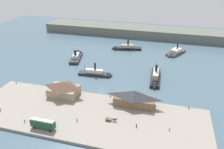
{
  "coord_description": "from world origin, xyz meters",
  "views": [
    {
      "loc": [
        32.79,
        -98.32,
        63.95
      ],
      "look_at": [
        0.94,
        18.59,
        2.0
      ],
      "focal_mm": 35.45,
      "sensor_mm": 36.0,
      "label": 1
    }
  ],
  "objects_px": {
    "ferry_shed_west_terminal": "(134,98)",
    "ferry_departing_north": "(124,48)",
    "ferry_approaching_west": "(77,56)",
    "pedestrian_near_east_shed": "(170,129)",
    "ferry_moored_east": "(155,79)",
    "ferry_moored_west": "(98,74)",
    "mooring_post_center_east": "(189,108)",
    "pedestrian_near_cart": "(136,125)",
    "horse_cart": "(111,119)",
    "pedestrian_standing_center": "(77,120)",
    "mooring_post_east": "(110,96)",
    "pedestrian_walking_west": "(25,121)",
    "ferry_outer_harbor": "(174,53)",
    "mooring_post_center_west": "(16,83)",
    "ferry_shed_customs_shed": "(63,88)",
    "street_tram": "(43,124)",
    "pedestrian_by_tram": "(0,110)"
  },
  "relations": [
    {
      "from": "pedestrian_walking_west",
      "to": "ferry_moored_west",
      "type": "distance_m",
      "value": 55.37
    },
    {
      "from": "pedestrian_walking_west",
      "to": "mooring_post_center_west",
      "type": "bearing_deg",
      "value": 131.65
    },
    {
      "from": "horse_cart",
      "to": "ferry_approaching_west",
      "type": "height_order",
      "value": "ferry_approaching_west"
    },
    {
      "from": "pedestrian_near_east_shed",
      "to": "mooring_post_center_west",
      "type": "xyz_separation_m",
      "value": [
        -87.03,
        17.68,
        -0.28
      ]
    },
    {
      "from": "ferry_shed_customs_shed",
      "to": "mooring_post_center_east",
      "type": "xyz_separation_m",
      "value": [
        63.03,
        4.51,
        -3.62
      ]
    },
    {
      "from": "pedestrian_walking_west",
      "to": "mooring_post_center_east",
      "type": "height_order",
      "value": "pedestrian_walking_west"
    },
    {
      "from": "pedestrian_near_cart",
      "to": "ferry_moored_west",
      "type": "xyz_separation_m",
      "value": [
        -31.82,
        43.16,
        -0.59
      ]
    },
    {
      "from": "pedestrian_walking_west",
      "to": "ferry_outer_harbor",
      "type": "height_order",
      "value": "ferry_outer_harbor"
    },
    {
      "from": "mooring_post_center_west",
      "to": "mooring_post_center_east",
      "type": "bearing_deg",
      "value": 0.28
    },
    {
      "from": "street_tram",
      "to": "pedestrian_by_tram",
      "type": "relative_size",
      "value": 6.71
    },
    {
      "from": "street_tram",
      "to": "pedestrian_walking_west",
      "type": "xyz_separation_m",
      "value": [
        -9.99,
        1.37,
        -1.9
      ]
    },
    {
      "from": "ferry_shed_customs_shed",
      "to": "pedestrian_standing_center",
      "type": "relative_size",
      "value": 9.59
    },
    {
      "from": "ferry_moored_east",
      "to": "ferry_moored_west",
      "type": "relative_size",
      "value": 1.15
    },
    {
      "from": "pedestrian_standing_center",
      "to": "ferry_moored_west",
      "type": "bearing_deg",
      "value": 97.28
    },
    {
      "from": "ferry_moored_east",
      "to": "pedestrian_near_cart",
      "type": "bearing_deg",
      "value": -94.71
    },
    {
      "from": "pedestrian_near_cart",
      "to": "ferry_approaching_west",
      "type": "relative_size",
      "value": 0.08
    },
    {
      "from": "mooring_post_center_west",
      "to": "horse_cart",
      "type": "bearing_deg",
      "value": -16.22
    },
    {
      "from": "pedestrian_near_cart",
      "to": "mooring_post_center_east",
      "type": "bearing_deg",
      "value": 41.54
    },
    {
      "from": "ferry_shed_west_terminal",
      "to": "pedestrian_near_east_shed",
      "type": "bearing_deg",
      "value": -39.6
    },
    {
      "from": "mooring_post_east",
      "to": "pedestrian_walking_west",
      "type": "bearing_deg",
      "value": -136.0
    },
    {
      "from": "mooring_post_east",
      "to": "ferry_moored_east",
      "type": "distance_m",
      "value": 32.96
    },
    {
      "from": "mooring_post_center_east",
      "to": "ferry_moored_east",
      "type": "height_order",
      "value": "ferry_moored_east"
    },
    {
      "from": "mooring_post_center_west",
      "to": "ferry_outer_harbor",
      "type": "relative_size",
      "value": 0.04
    },
    {
      "from": "pedestrian_standing_center",
      "to": "ferry_approaching_west",
      "type": "distance_m",
      "value": 75.69
    },
    {
      "from": "pedestrian_by_tram",
      "to": "pedestrian_near_east_shed",
      "type": "bearing_deg",
      "value": 5.21
    },
    {
      "from": "mooring_post_center_east",
      "to": "ferry_departing_north",
      "type": "xyz_separation_m",
      "value": [
        -47.64,
        73.5,
        -0.28
      ]
    },
    {
      "from": "mooring_post_center_east",
      "to": "ferry_moored_east",
      "type": "distance_m",
      "value": 31.59
    },
    {
      "from": "pedestrian_standing_center",
      "to": "ferry_moored_east",
      "type": "distance_m",
      "value": 56.69
    },
    {
      "from": "pedestrian_standing_center",
      "to": "pedestrian_near_east_shed",
      "type": "bearing_deg",
      "value": 6.34
    },
    {
      "from": "pedestrian_walking_west",
      "to": "ferry_departing_north",
      "type": "relative_size",
      "value": 0.07
    },
    {
      "from": "street_tram",
      "to": "pedestrian_near_east_shed",
      "type": "bearing_deg",
      "value": 13.83
    },
    {
      "from": "ferry_approaching_west",
      "to": "pedestrian_near_east_shed",
      "type": "bearing_deg",
      "value": -43.02
    },
    {
      "from": "street_tram",
      "to": "pedestrian_near_cart",
      "type": "relative_size",
      "value": 6.1
    },
    {
      "from": "ferry_shed_west_terminal",
      "to": "ferry_shed_customs_shed",
      "type": "bearing_deg",
      "value": -178.47
    },
    {
      "from": "pedestrian_near_cart",
      "to": "ferry_moored_east",
      "type": "relative_size",
      "value": 0.07
    },
    {
      "from": "pedestrian_standing_center",
      "to": "horse_cart",
      "type": "bearing_deg",
      "value": 15.94
    },
    {
      "from": "mooring_post_east",
      "to": "pedestrian_near_cart",
      "type": "bearing_deg",
      "value": -49.1
    },
    {
      "from": "ferry_departing_north",
      "to": "pedestrian_standing_center",
      "type": "bearing_deg",
      "value": -90.17
    },
    {
      "from": "ferry_moored_east",
      "to": "ferry_moored_west",
      "type": "distance_m",
      "value": 35.61
    },
    {
      "from": "ferry_shed_customs_shed",
      "to": "mooring_post_center_west",
      "type": "distance_m",
      "value": 32.77
    },
    {
      "from": "pedestrian_near_cart",
      "to": "ferry_shed_customs_shed",
      "type": "bearing_deg",
      "value": 159.94
    },
    {
      "from": "horse_cart",
      "to": "pedestrian_near_cart",
      "type": "distance_m",
      "value": 11.6
    },
    {
      "from": "pedestrian_by_tram",
      "to": "mooring_post_center_east",
      "type": "distance_m",
      "value": 89.24
    },
    {
      "from": "ferry_departing_north",
      "to": "ferry_moored_west",
      "type": "height_order",
      "value": "ferry_moored_west"
    },
    {
      "from": "horse_cart",
      "to": "ferry_moored_east",
      "type": "height_order",
      "value": "ferry_moored_east"
    },
    {
      "from": "mooring_post_center_east",
      "to": "ferry_approaching_west",
      "type": "bearing_deg",
      "value": 149.0
    },
    {
      "from": "ferry_shed_west_terminal",
      "to": "ferry_departing_north",
      "type": "distance_m",
      "value": 80.1
    },
    {
      "from": "pedestrian_by_tram",
      "to": "ferry_moored_east",
      "type": "height_order",
      "value": "ferry_moored_east"
    },
    {
      "from": "pedestrian_near_cart",
      "to": "ferry_shed_west_terminal",
      "type": "bearing_deg",
      "value": 104.04
    },
    {
      "from": "pedestrian_near_east_shed",
      "to": "mooring_post_east",
      "type": "relative_size",
      "value": 1.78
    }
  ]
}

